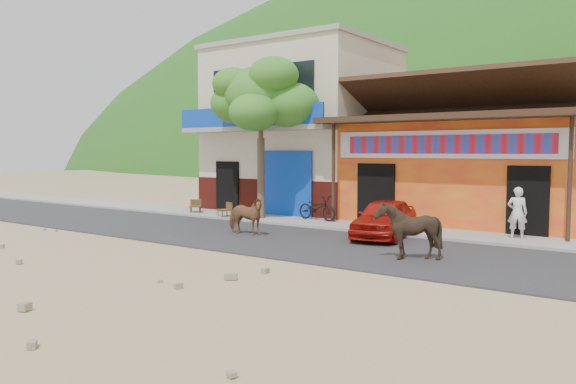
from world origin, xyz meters
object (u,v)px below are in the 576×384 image
(scooter, at_px, (317,208))
(red_car, at_px, (385,218))
(cow_tan, at_px, (245,216))
(tree, at_px, (261,138))
(cow_dark, at_px, (408,230))
(cafe_chair_right, at_px, (195,201))
(pedestrian, at_px, (517,213))
(cafe_chair_left, at_px, (224,203))

(scooter, bearing_deg, red_car, -108.90)
(cow_tan, relative_size, scooter, 0.81)
(tree, bearing_deg, cow_dark, -27.80)
(red_car, height_order, cafe_chair_right, red_car)
(cow_tan, xyz_separation_m, red_car, (3.79, 1.98, 0.01))
(cow_dark, xyz_separation_m, scooter, (-5.56, 4.67, -0.18))
(red_car, xyz_separation_m, cafe_chair_right, (-9.08, 1.17, -0.02))
(pedestrian, bearing_deg, cafe_chair_left, -7.96)
(tree, bearing_deg, red_car, -12.38)
(tree, bearing_deg, cafe_chair_left, -160.35)
(tree, distance_m, cafe_chair_left, 2.90)
(cow_dark, bearing_deg, cow_tan, -89.46)
(scooter, distance_m, pedestrian, 7.02)
(cafe_chair_left, bearing_deg, red_car, 16.94)
(cow_tan, distance_m, cow_dark, 5.80)
(scooter, distance_m, cafe_chair_right, 5.52)
(cow_dark, distance_m, cafe_chair_right, 11.72)
(red_car, xyz_separation_m, pedestrian, (3.40, 1.62, 0.24))
(cow_dark, bearing_deg, scooter, -121.50)
(tree, height_order, pedestrian, tree)
(tree, bearing_deg, cafe_chair_right, -178.59)
(tree, bearing_deg, scooter, 16.78)
(cow_tan, distance_m, scooter, 3.87)
(cow_dark, distance_m, red_car, 3.40)
(tree, height_order, cafe_chair_left, tree)
(pedestrian, bearing_deg, cafe_chair_right, -10.61)
(red_car, bearing_deg, cow_dark, -65.27)
(tree, height_order, red_car, tree)
(cafe_chair_right, bearing_deg, cafe_chair_left, -50.16)
(cow_dark, xyz_separation_m, red_car, (-1.95, 2.78, -0.12))
(scooter, bearing_deg, cow_tan, -174.03)
(tree, distance_m, scooter, 3.36)
(red_car, xyz_separation_m, scooter, (-3.61, 1.88, -0.06))
(scooter, relative_size, pedestrian, 1.14)
(cow_tan, bearing_deg, red_car, -68.34)
(cow_dark, relative_size, red_car, 0.41)
(scooter, height_order, cafe_chair_left, cafe_chair_left)
(red_car, bearing_deg, pedestrian, 15.15)
(cow_tan, xyz_separation_m, cafe_chair_right, (-5.29, 3.15, -0.01))
(tree, relative_size, cow_dark, 4.26)
(cow_tan, height_order, cow_dark, cow_dark)
(cow_tan, height_order, scooter, cow_tan)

